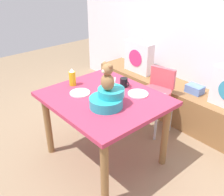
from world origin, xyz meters
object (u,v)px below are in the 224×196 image
object	(u,v)px
book_stack	(195,89)
dinner_plate_far	(138,94)
dinner_plate_near	(80,93)
pillow_floral_left	(139,57)
dining_table	(104,106)
coffee_mug	(124,83)
highchair	(157,93)
infant_seat_teal	(108,99)
ketchup_bottle	(72,77)
teddy_bear	(108,77)

from	to	relation	value
book_stack	dinner_plate_far	size ratio (longest dim) A/B	1.00
dinner_plate_near	book_stack	bearing A→B (deg)	71.97
pillow_floral_left	dinner_plate_far	size ratio (longest dim) A/B	2.20
dining_table	dinner_plate_near	distance (m)	0.27
coffee_mug	dinner_plate_far	distance (m)	0.22
highchair	coffee_mug	xyz separation A→B (m)	(-0.04, -0.50, 0.27)
book_stack	highchair	xyz separation A→B (m)	(-0.23, -0.44, 0.01)
pillow_floral_left	coffee_mug	bearing A→B (deg)	-54.47
infant_seat_teal	coffee_mug	size ratio (longest dim) A/B	2.75
coffee_mug	ketchup_bottle	bearing A→B (deg)	-135.88
book_stack	dinner_plate_near	size ratio (longest dim) A/B	1.00
pillow_floral_left	dining_table	bearing A→B (deg)	-60.35
dining_table	coffee_mug	bearing A→B (deg)	96.60
pillow_floral_left	infant_seat_teal	xyz separation A→B (m)	(0.85, -1.30, 0.13)
book_stack	coffee_mug	distance (m)	1.02
book_stack	dining_table	xyz separation A→B (m)	(-0.24, -1.23, 0.12)
pillow_floral_left	highchair	world-z (taller)	pillow_floral_left
coffee_mug	dining_table	bearing A→B (deg)	-83.40
highchair	dinner_plate_near	size ratio (longest dim) A/B	3.95
book_stack	highchair	world-z (taller)	highchair
infant_seat_teal	dinner_plate_near	bearing A→B (deg)	-172.91
dining_table	ketchup_bottle	bearing A→B (deg)	-169.31
dining_table	book_stack	bearing A→B (deg)	79.17
dining_table	coffee_mug	size ratio (longest dim) A/B	9.31
book_stack	coffee_mug	world-z (taller)	coffee_mug
dining_table	highchair	size ratio (longest dim) A/B	1.41
pillow_floral_left	highchair	xyz separation A→B (m)	(0.70, -0.42, -0.16)
highchair	infant_seat_teal	world-z (taller)	infant_seat_teal
highchair	dinner_plate_near	distance (m)	0.98
book_stack	dining_table	size ratio (longest dim) A/B	0.18
teddy_bear	ketchup_bottle	size ratio (longest dim) A/B	1.35
pillow_floral_left	dinner_plate_near	world-z (taller)	pillow_floral_left
pillow_floral_left	highchair	distance (m)	0.83
teddy_bear	ketchup_bottle	xyz separation A→B (m)	(-0.58, 0.01, -0.19)
pillow_floral_left	book_stack	size ratio (longest dim) A/B	2.20
coffee_mug	dinner_plate_far	size ratio (longest dim) A/B	0.60
teddy_bear	dinner_plate_near	xyz separation A→B (m)	(-0.37, -0.05, -0.27)
coffee_mug	pillow_floral_left	bearing A→B (deg)	125.53
dinner_plate_far	highchair	bearing A→B (deg)	108.42
dining_table	coffee_mug	world-z (taller)	coffee_mug
infant_seat_teal	dinner_plate_far	xyz separation A→B (m)	(0.02, 0.37, -0.07)
pillow_floral_left	dinner_plate_far	distance (m)	1.28
infant_seat_teal	coffee_mug	world-z (taller)	infant_seat_teal
book_stack	infant_seat_teal	distance (m)	1.36
dining_table	teddy_bear	world-z (taller)	teddy_bear
pillow_floral_left	dining_table	xyz separation A→B (m)	(0.69, -1.21, -0.05)
highchair	teddy_bear	bearing A→B (deg)	-80.38
infant_seat_teal	teddy_bear	world-z (taller)	teddy_bear
pillow_floral_left	teddy_bear	xyz separation A→B (m)	(0.85, -1.30, 0.34)
highchair	dinner_plate_near	world-z (taller)	highchair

